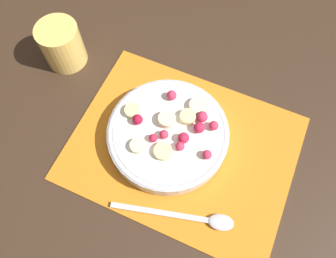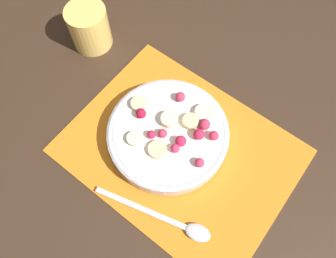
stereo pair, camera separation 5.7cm
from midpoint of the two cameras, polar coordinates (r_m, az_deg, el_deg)
name	(u,v)px [view 2 (the right image)]	position (r m, az deg, el deg)	size (l,w,h in m)	color
ground_plane	(180,151)	(0.60, 4.78, -4.14)	(3.00, 3.00, 0.00)	#382619
placemat	(180,150)	(0.60, 4.80, -4.04)	(0.40, 0.31, 0.01)	orange
fruit_bowl	(168,133)	(0.59, 2.83, -1.07)	(0.22, 0.22, 0.05)	silver
spoon	(175,223)	(0.56, 4.21, -16.32)	(0.21, 0.07, 0.01)	silver
drinking_glass	(89,27)	(0.71, -11.25, 16.76)	(0.08, 0.08, 0.09)	#F4CC66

